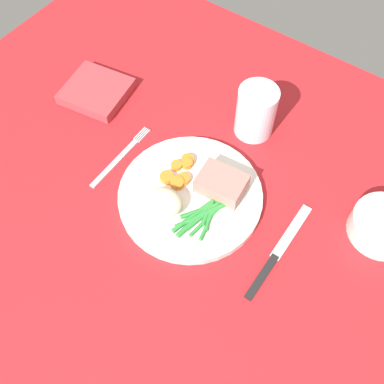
% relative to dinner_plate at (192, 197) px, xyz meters
% --- Properties ---
extents(dining_table, '(1.20, 0.90, 0.02)m').
position_rel_dinner_plate_xyz_m(dining_table, '(-0.00, 0.03, -0.02)').
color(dining_table, red).
rests_on(dining_table, ground).
extents(dinner_plate, '(0.26, 0.26, 0.02)m').
position_rel_dinner_plate_xyz_m(dinner_plate, '(0.00, 0.00, 0.00)').
color(dinner_plate, white).
rests_on(dinner_plate, dining_table).
extents(meat_portion, '(0.09, 0.07, 0.03)m').
position_rel_dinner_plate_xyz_m(meat_portion, '(0.03, 0.04, 0.02)').
color(meat_portion, '#B2756B').
rests_on(meat_portion, dinner_plate).
extents(mashed_potatoes, '(0.06, 0.05, 0.04)m').
position_rel_dinner_plate_xyz_m(mashed_potatoes, '(-0.02, -0.05, 0.03)').
color(mashed_potatoes, beige).
rests_on(mashed_potatoes, dinner_plate).
extents(carrot_slices, '(0.05, 0.08, 0.01)m').
position_rel_dinner_plate_xyz_m(carrot_slices, '(-0.04, 0.02, 0.01)').
color(carrot_slices, orange).
rests_on(carrot_slices, dinner_plate).
extents(green_beans, '(0.06, 0.11, 0.01)m').
position_rel_dinner_plate_xyz_m(green_beans, '(0.04, -0.03, 0.01)').
color(green_beans, '#2D8C38').
rests_on(green_beans, dinner_plate).
extents(fork, '(0.01, 0.17, 0.00)m').
position_rel_dinner_plate_xyz_m(fork, '(-0.16, -0.00, -0.01)').
color(fork, silver).
rests_on(fork, dining_table).
extents(knife, '(0.02, 0.21, 0.01)m').
position_rel_dinner_plate_xyz_m(knife, '(0.18, -0.00, -0.01)').
color(knife, black).
rests_on(knife, dining_table).
extents(water_glass, '(0.08, 0.08, 0.10)m').
position_rel_dinner_plate_xyz_m(water_glass, '(0.01, 0.20, 0.04)').
color(water_glass, silver).
rests_on(water_glass, dining_table).
extents(salad_bowl, '(0.11, 0.11, 0.04)m').
position_rel_dinner_plate_xyz_m(salad_bowl, '(0.30, 0.13, 0.02)').
color(salad_bowl, silver).
rests_on(salad_bowl, dining_table).
extents(napkin, '(0.14, 0.14, 0.02)m').
position_rel_dinner_plate_xyz_m(napkin, '(-0.31, 0.09, 0.00)').
color(napkin, '#B2383D').
rests_on(napkin, dining_table).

